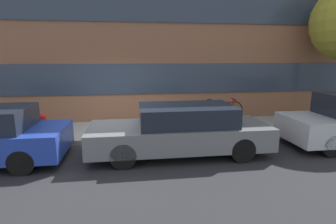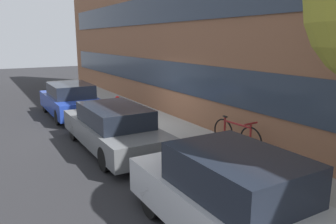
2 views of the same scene
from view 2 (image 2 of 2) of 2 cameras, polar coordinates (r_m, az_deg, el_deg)
The scene contains 8 objects.
ground_plane at distance 11.37m, azimuth -7.59°, elevation -3.11°, with size 56.00×56.00×0.00m, color #232326.
sidewalk_strip at distance 11.81m, azimuth -2.60°, elevation -2.08°, with size 28.00×2.23×0.14m.
rowhouse_facade at distance 12.24m, azimuth 3.96°, elevation 16.21°, with size 28.00×1.02×7.65m.
parked_car_blue at distance 13.74m, azimuth -16.64°, elevation 2.00°, with size 3.95×1.68×1.33m.
parked_car_grey at distance 9.27m, azimuth -9.54°, elevation -2.70°, with size 4.53×1.64×1.28m.
parked_car_silver at distance 5.20m, azimuth 10.93°, elevation -14.57°, with size 3.85×1.61×1.47m.
fire_hydrant at distance 13.40m, azimuth -8.78°, elevation 1.36°, with size 0.45×0.25×0.68m.
bicycle at distance 9.02m, azimuth 11.84°, elevation -3.83°, with size 1.75×0.44×0.84m.
Camera 2 is at (10.13, -4.15, 3.07)m, focal length 35.00 mm.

